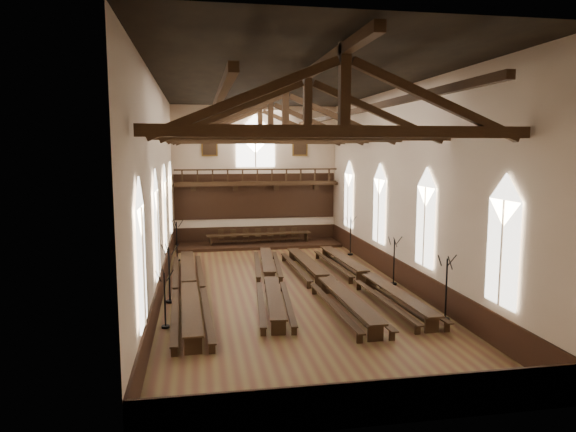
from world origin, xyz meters
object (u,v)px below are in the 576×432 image
at_px(refectory_row_d, 366,276).
at_px(dais, 259,245).
at_px(candelabrum_left_mid, 170,285).
at_px(candelabrum_left_far, 177,248).
at_px(candelabrum_left_near, 165,310).
at_px(refectory_row_c, 324,280).
at_px(candelabrum_right_mid, 394,270).
at_px(candelabrum_right_far, 350,243).
at_px(high_table, 259,235).
at_px(refectory_row_a, 189,286).
at_px(refectory_row_b, 271,278).
at_px(candelabrum_right_near, 446,301).

height_order(refectory_row_d, dais, refectory_row_d).
bearing_deg(candelabrum_left_mid, candelabrum_left_far, 90.00).
relative_size(candelabrum_left_near, candelabrum_left_mid, 0.86).
distance_m(refectory_row_c, candelabrum_right_mid, 3.81).
bearing_deg(candelabrum_right_far, high_table, 142.98).
bearing_deg(high_table, candelabrum_right_far, -37.02).
relative_size(refectory_row_c, candelabrum_right_far, 5.64).
bearing_deg(refectory_row_c, high_table, 98.05).
height_order(refectory_row_a, candelabrum_left_mid, candelabrum_left_mid).
xyz_separation_m(refectory_row_b, high_table, (0.76, 11.12, 0.29)).
bearing_deg(candelabrum_right_mid, candelabrum_left_near, -157.95).
distance_m(refectory_row_d, dais, 12.39).
xyz_separation_m(refectory_row_d, candelabrum_right_mid, (1.48, 0.03, 0.23)).
relative_size(refectory_row_d, candelabrum_left_mid, 5.28).
height_order(dais, candelabrum_right_mid, candelabrum_right_mid).
relative_size(refectory_row_b, refectory_row_c, 0.97).
relative_size(refectory_row_a, candelabrum_left_near, 6.27).
bearing_deg(candelabrum_right_mid, candelabrum_right_far, 90.00).
xyz_separation_m(refectory_row_b, candelabrum_right_mid, (6.25, -0.56, 0.25)).
bearing_deg(refectory_row_a, dais, 68.53).
xyz_separation_m(dais, candelabrum_right_far, (5.49, -4.14, 0.68)).
bearing_deg(refectory_row_c, candelabrum_right_mid, 6.57).
relative_size(refectory_row_a, candelabrum_right_near, 5.38).
bearing_deg(candelabrum_right_near, candelabrum_left_mid, 158.19).
xyz_separation_m(refectory_row_b, candelabrum_right_far, (6.25, 6.98, 0.27)).
height_order(refectory_row_b, refectory_row_d, refectory_row_d).
distance_m(candelabrum_left_near, candelabrum_right_mid, 11.98).
bearing_deg(refectory_row_c, refectory_row_b, 158.02).
xyz_separation_m(candelabrum_right_mid, candelabrum_right_far, (-0.00, 7.55, 0.02)).
distance_m(candelabrum_left_near, candelabrum_left_far, 12.16).
bearing_deg(candelabrum_right_mid, candelabrum_left_far, 145.39).
xyz_separation_m(candelabrum_right_near, candelabrum_right_mid, (0.00, 5.58, -0.06)).
relative_size(refectory_row_c, refectory_row_d, 1.01).
relative_size(refectory_row_d, candelabrum_right_far, 5.59).
distance_m(refectory_row_c, candelabrum_left_far, 10.92).
relative_size(refectory_row_b, high_table, 1.85).
xyz_separation_m(refectory_row_a, refectory_row_c, (6.48, 0.00, -0.01)).
xyz_separation_m(refectory_row_b, refectory_row_d, (4.76, -0.59, 0.03)).
xyz_separation_m(high_table, candelabrum_left_mid, (-5.61, -12.83, 0.02)).
height_order(candelabrum_left_near, candelabrum_right_near, candelabrum_right_near).
bearing_deg(dais, high_table, 0.00).
xyz_separation_m(refectory_row_a, candelabrum_left_far, (-0.84, 8.10, 0.24)).
bearing_deg(candelabrum_right_near, refectory_row_d, 104.95).
relative_size(refectory_row_d, candelabrum_left_near, 6.16).
xyz_separation_m(dais, candelabrum_right_near, (5.49, -17.27, 0.72)).
relative_size(candelabrum_left_near, candelabrum_right_far, 0.91).
height_order(refectory_row_b, candelabrum_right_near, candelabrum_right_near).
distance_m(refectory_row_a, refectory_row_c, 6.48).
distance_m(candelabrum_left_far, candelabrum_right_near, 17.28).
distance_m(refectory_row_a, refectory_row_b, 4.13).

